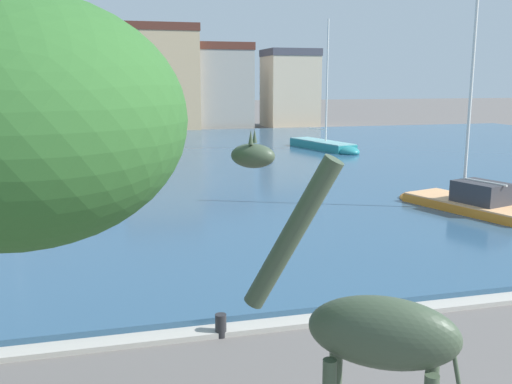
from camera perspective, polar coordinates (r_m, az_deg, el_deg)
The scene contains 12 objects.
harbor_water at distance 36.33m, azimuth -6.30°, elevation 2.75°, with size 80.25×48.04×0.26m, color #2D5170.
quay_edge_coping at distance 13.55m, azimuth 9.66°, elevation -12.06°, with size 80.25×0.50×0.12m, color #ADA89E.
giraffe_statue at distance 6.87m, azimuth 11.25°, elevation -14.11°, with size 2.50×1.83×4.80m.
sailboat_orange at distance 24.49m, azimuth 19.99°, elevation -0.98°, with size 3.66×6.55×9.53m.
sailboat_green at distance 33.64m, azimuth -23.23°, elevation 1.99°, with size 3.22×7.69×9.69m.
sailboat_teal at distance 42.98m, azimuth 7.07°, elevation 4.49°, with size 3.25×7.62×9.67m.
mooring_bollard at distance 12.45m, azimuth -3.52°, elevation -13.12°, with size 0.24×0.24×0.50m, color #232326.
townhouse_corner_house at distance 65.27m, azimuth -23.10°, elevation 10.60°, with size 6.84×5.98×11.56m.
townhouse_narrow_midrow at distance 62.61m, azimuth -17.07°, elevation 10.48°, with size 5.58×5.87×10.42m.
townhouse_tall_gabled at distance 61.86m, azimuth -9.64°, elevation 11.09°, with size 8.11×5.26×11.03m.
townhouse_wide_warehouse at distance 63.96m, azimuth -4.59°, elevation 10.42°, with size 8.86×5.59×9.30m.
townhouse_end_terrace at distance 67.46m, azimuth 3.38°, elevation 10.27°, with size 5.78×5.83×8.83m.
Camera 1 is at (-5.29, -2.55, 5.35)m, focal length 40.19 mm.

